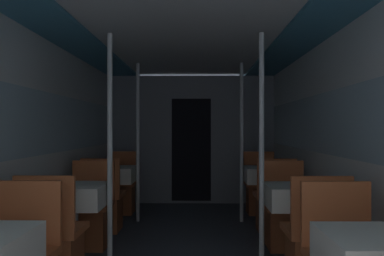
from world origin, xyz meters
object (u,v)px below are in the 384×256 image
Objects in this scene: chair_left_near_1 at (53,250)px; chair_right_near_1 at (315,252)px; chair_left_near_2 at (104,208)px; chair_right_near_2 at (274,208)px; dining_table_left_1 at (74,198)px; support_pole_right_1 at (262,149)px; chair_right_far_1 at (286,221)px; dining_table_left_2 at (113,176)px; chair_right_far_2 at (261,194)px; chair_left_far_1 at (89,220)px; support_pole_left_1 at (110,149)px; chair_left_far_2 at (121,194)px; support_pole_left_2 at (138,142)px; dining_table_right_2 at (267,176)px; support_pole_right_2 at (242,142)px; dining_table_right_1 at (298,199)px.

chair_left_near_1 is 2.03m from chair_right_near_1.
chair_left_near_2 is 2.03m from chair_right_near_2.
chair_left_near_2 is at bearing 90.00° from dining_table_left_1.
support_pole_right_1 is at bearing 0.00° from dining_table_left_1.
chair_right_far_1 is at bearing 15.23° from dining_table_left_1.
chair_right_near_2 reaches higher than dining_table_left_2.
chair_right_far_2 is (0.00, 1.78, 0.00)m from chair_right_far_1.
chair_left_near_1 is at bearing -90.00° from dining_table_left_2.
chair_right_far_2 is (2.03, 2.88, 0.00)m from chair_left_near_1.
chair_left_near_1 is 1.10m from chair_left_far_1.
chair_left_near_2 is 1.00× the size of chair_right_near_2.
support_pole_left_1 is 1.86m from dining_table_left_2.
chair_left_far_2 is at bearing -41.24° from chair_right_far_1.
support_pole_left_2 is at bearing 162.00° from chair_right_near_2.
chair_left_far_1 is 1.23× the size of dining_table_left_2.
chair_left_near_2 is at bearing 144.18° from support_pole_right_1.
support_pole_left_2 is at bearing 81.96° from chair_left_near_1.
chair_left_near_1 is at bearing -120.82° from support_pole_left_1.
dining_table_right_2 is 0.56m from support_pole_right_2.
dining_table_left_1 is 0.34× the size of support_pole_left_1.
chair_left_near_1 and chair_left_near_2 have the same top height.
chair_right_near_1 is (1.70, -0.55, -0.76)m from support_pole_left_1.
support_pole_left_2 is 1.37m from support_pole_right_2.
chair_right_far_2 is (0.00, 1.10, 0.00)m from chair_right_near_2.
dining_table_left_1 is 1.86m from support_pole_left_2.
dining_table_left_2 is 0.81× the size of chair_right_near_1.
support_pole_left_2 reaches higher than chair_right_far_2.
chair_left_far_2 is 2.12m from dining_table_right_2.
chair_left_far_1 is 2.39m from dining_table_right_2.
chair_right_far_1 is at bearing 28.56° from chair_left_near_1.
chair_left_far_2 is 1.23× the size of dining_table_right_2.
dining_table_right_2 is at bearing 79.51° from support_pole_right_1.
chair_left_far_1 is 1.26m from dining_table_left_2.
chair_right_near_2 reaches higher than dining_table_right_1.
dining_table_right_2 is at bearing 0.00° from support_pole_right_2.
support_pole_right_1 is (1.70, 0.55, 0.76)m from chair_left_near_1.
dining_table_right_2 is (2.03, 1.22, 0.31)m from chair_left_far_1.
support_pole_left_1 is 2.37× the size of chair_right_far_2.
chair_right_near_1 is at bearing 125.13° from chair_left_far_2.
chair_right_far_2 is at bearing 48.96° from dining_table_left_1.
chair_right_near_2 is at bearing 35.82° from support_pole_left_1.
dining_table_right_1 is at bearing -0.00° from support_pole_left_1.
support_pole_right_1 and support_pole_right_2 have the same top height.
dining_table_right_1 and dining_table_right_2 have the same top height.
chair_left_near_1 is 0.42× the size of support_pole_left_1.
chair_left_near_1 and chair_left_far_2 have the same top height.
chair_left_far_1 and chair_right_near_2 have the same top height.
dining_table_left_2 is 0.34× the size of support_pole_right_2.
chair_left_far_2 reaches higher than dining_table_right_2.
support_pole_left_2 is 2.24m from support_pole_right_1.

